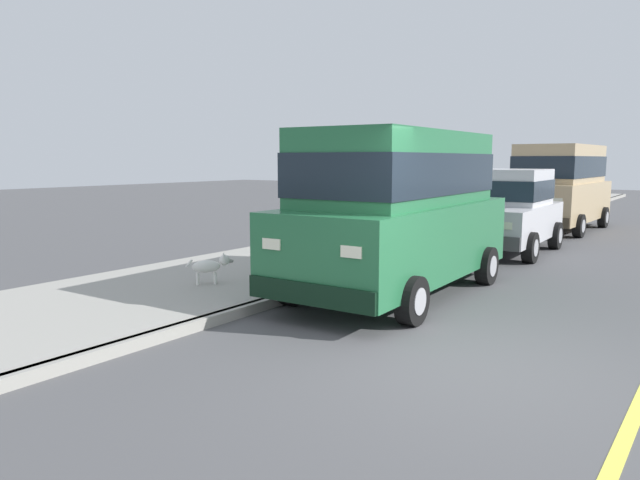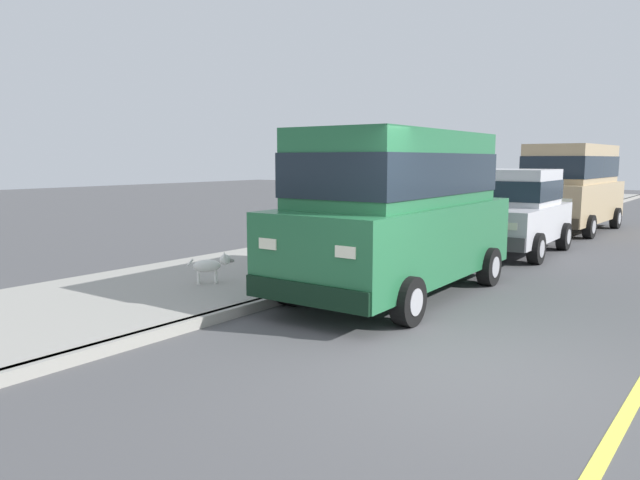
{
  "view_description": "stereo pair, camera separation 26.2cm",
  "coord_description": "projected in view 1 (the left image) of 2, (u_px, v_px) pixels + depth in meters",
  "views": [
    {
      "loc": [
        2.16,
        -5.55,
        2.1
      ],
      "look_at": [
        -3.13,
        1.87,
        0.85
      ],
      "focal_mm": 33.03,
      "sensor_mm": 36.0,
      "label": 1
    },
    {
      "loc": [
        2.37,
        -5.4,
        2.1
      ],
      "look_at": [
        -3.13,
        1.87,
        0.85
      ],
      "focal_mm": 33.03,
      "sensor_mm": 36.0,
      "label": 2
    }
  ],
  "objects": [
    {
      "name": "curb",
      "position": [
        234.0,
        313.0,
        7.84
      ],
      "size": [
        0.16,
        64.0,
        0.14
      ],
      "primitive_type": "cube",
      "color": "gray",
      "rests_on": "ground"
    },
    {
      "name": "lane_centre_line",
      "position": [
        639.0,
        404.0,
        5.09
      ],
      "size": [
        0.12,
        57.6,
        0.01
      ],
      "primitive_type": "cube",
      "color": "#E0D64C",
      "rests_on": "ground"
    },
    {
      "name": "car_silver_hatchback",
      "position": [
        507.0,
        209.0,
        13.38
      ],
      "size": [
        2.05,
        3.85,
        1.88
      ],
      "color": "#BCBCC1",
      "rests_on": "ground"
    },
    {
      "name": "car_green_van",
      "position": [
        398.0,
        205.0,
        9.09
      ],
      "size": [
        2.25,
        4.96,
        2.52
      ],
      "color": "#23663D",
      "rests_on": "ground"
    },
    {
      "name": "dog_white",
      "position": [
        210.0,
        266.0,
        9.33
      ],
      "size": [
        0.54,
        0.6,
        0.49
      ],
      "color": "white",
      "rests_on": "sidewalk"
    },
    {
      "name": "ground_plane",
      "position": [
        463.0,
        367.0,
        6.01
      ],
      "size": [
        80.0,
        80.0,
        0.0
      ],
      "primitive_type": "plane",
      "color": "#4C4C4F"
    },
    {
      "name": "car_tan_van",
      "position": [
        560.0,
        183.0,
        17.48
      ],
      "size": [
        2.23,
        4.95,
        2.52
      ],
      "color": "tan",
      "rests_on": "ground"
    },
    {
      "name": "fire_hydrant",
      "position": [
        333.0,
        251.0,
        10.47
      ],
      "size": [
        0.34,
        0.24,
        0.72
      ],
      "color": "red",
      "rests_on": "sidewalk"
    },
    {
      "name": "sidewalk",
      "position": [
        147.0,
        295.0,
        8.87
      ],
      "size": [
        3.6,
        64.0,
        0.14
      ],
      "primitive_type": "cube",
      "color": "#99968E",
      "rests_on": "ground"
    }
  ]
}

